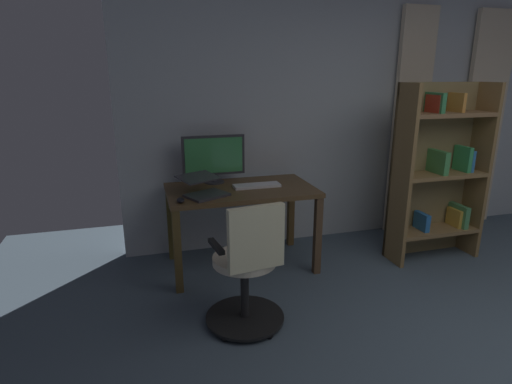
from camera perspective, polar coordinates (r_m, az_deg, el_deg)
name	(u,v)px	position (r m, az deg, el deg)	size (l,w,h in m)	color
back_room_partition	(370,103)	(4.58, 15.50, 11.75)	(5.14, 0.10, 2.82)	silver
curtain_left_panel	(483,122)	(5.37, 28.83, 8.46)	(0.50, 0.06, 2.36)	beige
curtain_right_panel	(410,125)	(4.75, 20.47, 8.68)	(0.40, 0.06, 2.36)	beige
desk	(241,199)	(3.65, -2.09, -0.93)	(1.28, 0.74, 0.74)	brown
office_chair	(248,271)	(2.84, -1.13, -10.86)	(0.56, 0.56, 0.93)	black
computer_monitor	(214,157)	(3.77, -5.86, 4.85)	(0.57, 0.18, 0.44)	#333338
computer_keyboard	(257,186)	(3.66, 0.12, 0.90)	(0.42, 0.14, 0.02)	white
laptop	(204,188)	(3.42, -7.26, 0.49)	(0.44, 0.46, 0.16)	#333338
computer_mouse	(181,200)	(3.27, -10.38, -1.12)	(0.06, 0.10, 0.04)	black
bookshelf	(437,172)	(4.20, 23.74, 2.49)	(0.87, 0.30, 1.64)	olive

